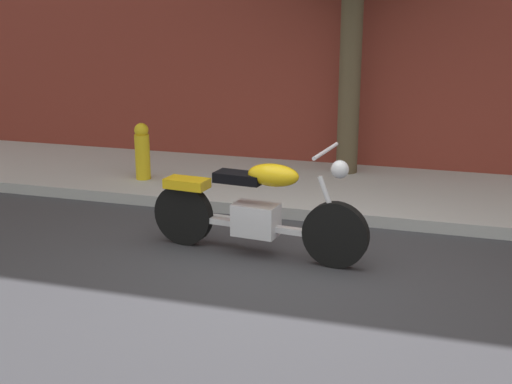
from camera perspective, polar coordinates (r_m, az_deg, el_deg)
ground_plane at (r=6.45m, az=2.65°, el=-6.40°), size 60.00×60.00×0.00m
sidewalk at (r=8.88m, az=6.99°, el=0.19°), size 19.57×2.45×0.14m
motorcycle at (r=6.60m, az=-0.00°, el=-1.49°), size 2.28×0.70×1.14m
fire_hydrant at (r=9.15m, az=-9.64°, el=3.04°), size 0.20×0.20×0.91m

